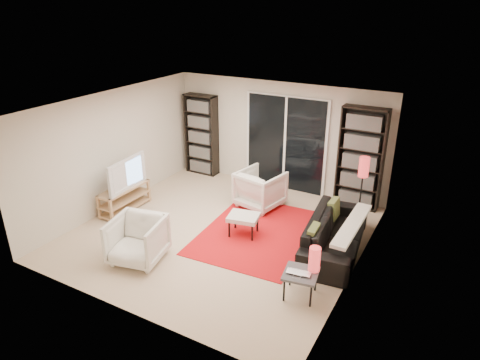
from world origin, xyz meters
The scene contains 20 objects.
floor centered at (0.00, 0.00, 0.00)m, with size 5.00×5.00×0.00m, color beige.
wall_back centered at (0.00, 2.50, 1.20)m, with size 5.00×0.02×2.40m, color beige.
wall_front centered at (0.00, -2.50, 1.20)m, with size 5.00×0.02×2.40m, color beige.
wall_left centered at (-2.50, 0.00, 1.20)m, with size 0.02×5.00×2.40m, color beige.
wall_right centered at (2.50, 0.00, 1.20)m, with size 0.02×5.00×2.40m, color beige.
ceiling centered at (0.00, 0.00, 2.40)m, with size 5.00×5.00×0.02m, color white.
sliding_door centered at (0.20, 2.46, 1.05)m, with size 1.92×0.08×2.16m.
bookshelf_left centered at (-1.95, 2.33, 0.98)m, with size 0.80×0.30×1.95m.
bookshelf_right centered at (1.90, 2.33, 1.05)m, with size 0.90×0.30×2.10m.
tv_stand centered at (-2.19, -0.16, 0.26)m, with size 0.38×1.18×0.50m.
tv centered at (-2.17, -0.16, 0.82)m, with size 1.10×0.14×0.64m, color black.
rug centered at (0.62, 0.32, 0.01)m, with size 1.90×2.57×0.01m, color red.
sofa centered at (2.03, 0.45, 0.31)m, with size 2.15×0.84×0.63m, color black.
armchair_back centered at (0.15, 1.34, 0.39)m, with size 0.84×0.86×0.78m, color silver.
armchair_front centered at (-0.71, -1.44, 0.38)m, with size 0.81×0.84×0.76m, color silver.
ottoman centered at (0.41, 0.14, 0.34)m, with size 0.62×0.54×0.40m.
side_table centered at (1.98, -1.01, 0.36)m, with size 0.56×0.56×0.40m.
laptop centered at (1.97, -1.10, 0.41)m, with size 0.35×0.23×0.03m, color silver.
table_lamp centered at (2.12, -0.86, 0.59)m, with size 0.17×0.17×0.38m, color red.
floor_lamp centered at (2.15, 1.53, 1.05)m, with size 0.21×0.21×1.38m.
Camera 1 is at (3.70, -5.90, 4.04)m, focal length 32.00 mm.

